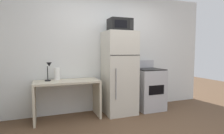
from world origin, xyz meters
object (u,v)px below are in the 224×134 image
at_px(desk, 67,92).
at_px(microwave, 120,25).
at_px(oven_range, 149,89).
at_px(paper_towel_roll, 57,74).
at_px(desk_lamp, 49,68).
at_px(refrigerator, 119,73).

xyz_separation_m(desk, microwave, (1.07, -0.06, 1.32)).
relative_size(desk, oven_range, 1.12).
bearing_deg(microwave, paper_towel_roll, 170.87).
bearing_deg(oven_range, desk_lamp, 177.63).
bearing_deg(oven_range, refrigerator, -179.19).
distance_m(desk_lamp, microwave, 1.65).
distance_m(desk_lamp, paper_towel_roll, 0.21).
bearing_deg(paper_towel_roll, desk, -39.00).
distance_m(paper_towel_roll, refrigerator, 1.26).
xyz_separation_m(refrigerator, oven_range, (0.73, 0.01, -0.39)).
bearing_deg(desk_lamp, desk, -10.57).
height_order(refrigerator, microwave, microwave).
xyz_separation_m(refrigerator, microwave, (0.00, -0.02, 0.99)).
xyz_separation_m(desk, paper_towel_roll, (-0.17, 0.14, 0.34)).
height_order(desk, microwave, microwave).
height_order(paper_towel_roll, microwave, microwave).
distance_m(desk_lamp, oven_range, 2.20).
relative_size(desk_lamp, microwave, 0.77).
relative_size(paper_towel_roll, oven_range, 0.22).
xyz_separation_m(paper_towel_roll, oven_range, (1.98, -0.17, -0.40)).
relative_size(desk, microwave, 2.67).
height_order(desk, desk_lamp, desk_lamp).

